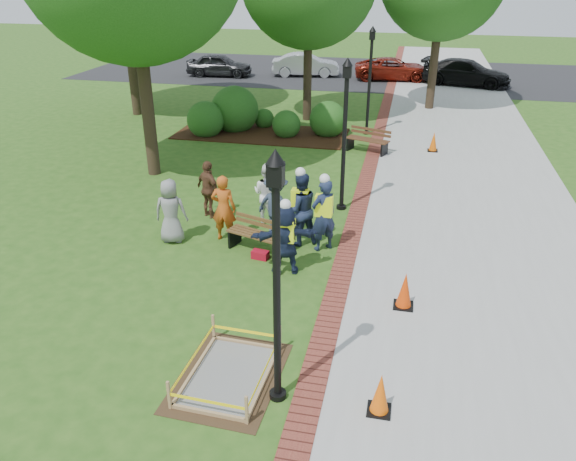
% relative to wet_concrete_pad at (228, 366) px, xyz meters
% --- Properties ---
extents(ground, '(100.00, 100.00, 0.00)m').
position_rel_wet_concrete_pad_xyz_m(ground, '(-0.31, 2.71, -0.23)').
color(ground, '#285116').
rests_on(ground, ground).
extents(sidewalk, '(6.00, 60.00, 0.02)m').
position_rel_wet_concrete_pad_xyz_m(sidewalk, '(4.69, 12.71, -0.22)').
color(sidewalk, '#9E9E99').
rests_on(sidewalk, ground).
extents(brick_edging, '(0.50, 60.00, 0.03)m').
position_rel_wet_concrete_pad_xyz_m(brick_edging, '(1.44, 12.71, -0.22)').
color(brick_edging, maroon).
rests_on(brick_edging, ground).
extents(mulch_bed, '(7.00, 3.00, 0.05)m').
position_rel_wet_concrete_pad_xyz_m(mulch_bed, '(-3.31, 14.71, -0.21)').
color(mulch_bed, '#381E0F').
rests_on(mulch_bed, ground).
extents(parking_lot, '(36.00, 12.00, 0.01)m').
position_rel_wet_concrete_pad_xyz_m(parking_lot, '(-0.31, 29.71, -0.23)').
color(parking_lot, black).
rests_on(parking_lot, ground).
extents(wet_concrete_pad, '(1.80, 2.37, 0.55)m').
position_rel_wet_concrete_pad_xyz_m(wet_concrete_pad, '(0.00, 0.00, 0.00)').
color(wet_concrete_pad, '#47331E').
rests_on(wet_concrete_pad, ground).
extents(bench_near, '(1.58, 0.94, 0.81)m').
position_rel_wet_concrete_pad_xyz_m(bench_near, '(-0.77, 4.64, 0.02)').
color(bench_near, brown).
rests_on(bench_near, ground).
extents(bench_far, '(1.70, 1.06, 0.87)m').
position_rel_wet_concrete_pad_xyz_m(bench_far, '(1.18, 13.20, 0.04)').
color(bench_far, brown).
rests_on(bench_far, ground).
extents(cone_front, '(0.38, 0.38, 0.75)m').
position_rel_wet_concrete_pad_xyz_m(cone_front, '(2.59, -0.28, 0.13)').
color(cone_front, black).
rests_on(cone_front, ground).
extents(cone_back, '(0.41, 0.41, 0.80)m').
position_rel_wet_concrete_pad_xyz_m(cone_back, '(2.87, 2.87, 0.15)').
color(cone_back, black).
rests_on(cone_back, ground).
extents(cone_far, '(0.37, 0.37, 0.74)m').
position_rel_wet_concrete_pad_xyz_m(cone_far, '(3.60, 13.85, 0.12)').
color(cone_far, black).
rests_on(cone_far, ground).
extents(toolbox, '(0.43, 0.29, 0.20)m').
position_rel_wet_concrete_pad_xyz_m(toolbox, '(-0.58, 4.28, -0.13)').
color(toolbox, maroon).
rests_on(toolbox, ground).
extents(lamp_near, '(0.28, 0.28, 4.26)m').
position_rel_wet_concrete_pad_xyz_m(lamp_near, '(0.94, -0.29, 2.25)').
color(lamp_near, black).
rests_on(lamp_near, ground).
extents(lamp_mid, '(0.28, 0.28, 4.26)m').
position_rel_wet_concrete_pad_xyz_m(lamp_mid, '(0.94, 7.71, 2.25)').
color(lamp_mid, black).
rests_on(lamp_mid, ground).
extents(lamp_far, '(0.28, 0.28, 4.26)m').
position_rel_wet_concrete_pad_xyz_m(lamp_far, '(0.94, 15.71, 2.25)').
color(lamp_far, black).
rests_on(lamp_far, ground).
extents(shrub_a, '(1.51, 1.51, 1.51)m').
position_rel_wet_concrete_pad_xyz_m(shrub_a, '(-5.50, 14.08, -0.23)').
color(shrub_a, '#1D4D16').
rests_on(shrub_a, ground).
extents(shrub_b, '(1.99, 1.99, 1.99)m').
position_rel_wet_concrete_pad_xyz_m(shrub_b, '(-4.58, 15.15, -0.23)').
color(shrub_b, '#1D4D16').
rests_on(shrub_b, ground).
extents(shrub_c, '(1.16, 1.16, 1.16)m').
position_rel_wet_concrete_pad_xyz_m(shrub_c, '(-2.24, 14.63, -0.23)').
color(shrub_c, '#1D4D16').
rests_on(shrub_c, ground).
extents(shrub_d, '(1.51, 1.51, 1.51)m').
position_rel_wet_concrete_pad_xyz_m(shrub_d, '(-0.62, 15.18, -0.23)').
color(shrub_d, '#1D4D16').
rests_on(shrub_d, ground).
extents(shrub_e, '(0.86, 0.86, 0.86)m').
position_rel_wet_concrete_pad_xyz_m(shrub_e, '(-3.48, 15.81, -0.23)').
color(shrub_e, '#1D4D16').
rests_on(shrub_e, ground).
extents(casual_person_a, '(0.58, 0.42, 1.66)m').
position_rel_wet_concrete_pad_xyz_m(casual_person_a, '(-3.01, 4.71, 0.60)').
color(casual_person_a, gray).
rests_on(casual_person_a, ground).
extents(casual_person_b, '(0.57, 0.37, 1.74)m').
position_rel_wet_concrete_pad_xyz_m(casual_person_b, '(-1.74, 5.10, 0.63)').
color(casual_person_b, '#C05116').
rests_on(casual_person_b, ground).
extents(casual_person_c, '(0.62, 0.49, 1.69)m').
position_rel_wet_concrete_pad_xyz_m(casual_person_c, '(-0.91, 6.33, 0.61)').
color(casual_person_c, white).
rests_on(casual_person_c, ground).
extents(casual_person_d, '(0.62, 0.57, 1.63)m').
position_rel_wet_concrete_pad_xyz_m(casual_person_d, '(-2.59, 6.36, 0.58)').
color(casual_person_d, brown).
rests_on(casual_person_d, ground).
extents(casual_person_e, '(0.63, 0.51, 1.70)m').
position_rel_wet_concrete_pad_xyz_m(casual_person_e, '(-0.49, 5.58, 0.62)').
color(casual_person_e, '#2D3950').
rests_on(casual_person_e, ground).
extents(hivis_worker_a, '(0.62, 0.51, 1.82)m').
position_rel_wet_concrete_pad_xyz_m(hivis_worker_a, '(0.16, 3.76, 0.67)').
color(hivis_worker_a, '#18283E').
rests_on(hivis_worker_a, ground).
extents(hivis_worker_b, '(0.69, 0.67, 1.99)m').
position_rel_wet_concrete_pad_xyz_m(hivis_worker_b, '(0.81, 5.10, 0.74)').
color(hivis_worker_b, '#1B2846').
rests_on(hivis_worker_b, ground).
extents(hivis_worker_c, '(0.71, 0.64, 2.03)m').
position_rel_wet_concrete_pad_xyz_m(hivis_worker_c, '(0.19, 5.29, 0.77)').
color(hivis_worker_c, '#17193D').
rests_on(hivis_worker_c, ground).
extents(parked_car_a, '(2.29, 4.67, 1.48)m').
position_rel_wet_concrete_pad_xyz_m(parked_car_a, '(-9.18, 26.74, -0.23)').
color(parked_car_a, '#262629').
rests_on(parked_car_a, ground).
extents(parked_car_b, '(2.68, 4.80, 1.48)m').
position_rel_wet_concrete_pad_xyz_m(parked_car_b, '(-3.96, 27.92, -0.23)').
color(parked_car_b, '#AFAFB4').
rests_on(parked_car_b, ground).
extents(parked_car_c, '(2.32, 4.46, 1.40)m').
position_rel_wet_concrete_pad_xyz_m(parked_car_c, '(1.42, 27.87, -0.23)').
color(parked_car_c, maroon).
rests_on(parked_car_c, ground).
extents(parked_car_d, '(3.20, 5.18, 1.57)m').
position_rel_wet_concrete_pad_xyz_m(parked_car_d, '(5.56, 27.04, -0.23)').
color(parked_car_d, black).
rests_on(parked_car_d, ground).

